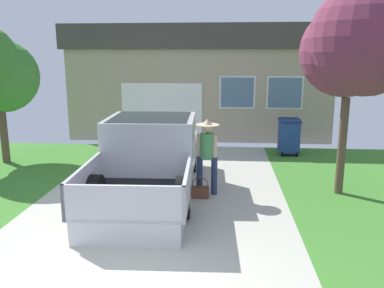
{
  "coord_description": "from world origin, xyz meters",
  "views": [
    {
      "loc": [
        1.29,
        -3.98,
        2.95
      ],
      "look_at": [
        0.59,
        4.36,
        1.1
      ],
      "focal_mm": 36.99,
      "sensor_mm": 36.0,
      "label": 1
    }
  ],
  "objects": [
    {
      "name": "front_yard_tree",
      "position": [
        3.99,
        4.5,
        3.22
      ],
      "size": [
        2.4,
        2.46,
        4.38
      ],
      "color": "brown",
      "rests_on": "ground"
    },
    {
      "name": "handbag",
      "position": [
        0.79,
        4.04,
        0.14
      ],
      "size": [
        0.39,
        0.19,
        0.46
      ],
      "color": "brown",
      "rests_on": "ground"
    },
    {
      "name": "person_with_hat",
      "position": [
        0.92,
        4.32,
        0.98
      ],
      "size": [
        0.52,
        0.52,
        1.66
      ],
      "rotation": [
        0.0,
        0.0,
        2.95
      ],
      "color": "navy",
      "rests_on": "ground"
    },
    {
      "name": "wheeled_trash_bin",
      "position": [
        3.26,
        8.12,
        0.6
      ],
      "size": [
        0.6,
        0.72,
        1.11
      ],
      "color": "navy",
      "rests_on": "ground"
    },
    {
      "name": "pickup_truck",
      "position": [
        -0.36,
        4.57,
        0.72
      ],
      "size": [
        2.23,
        5.17,
        1.63
      ],
      "rotation": [
        0.0,
        0.0,
        0.04
      ],
      "color": "silver",
      "rests_on": "ground"
    },
    {
      "name": "house_with_garage",
      "position": [
        0.33,
        12.44,
        2.05
      ],
      "size": [
        9.67,
        5.8,
        4.06
      ],
      "color": "tan",
      "rests_on": "ground"
    }
  ]
}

